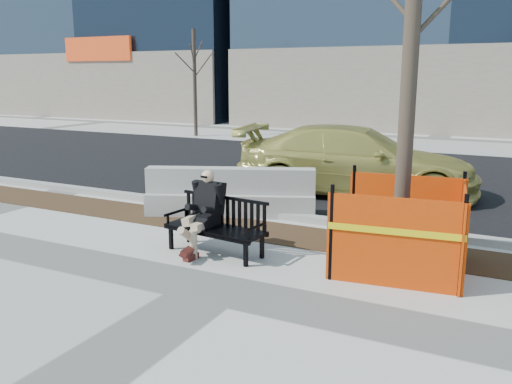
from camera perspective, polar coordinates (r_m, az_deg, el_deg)
ground at (r=7.10m, az=-4.49°, el=-10.13°), size 120.00×120.00×0.00m
mulch_strip at (r=9.28m, az=3.87°, el=-4.60°), size 40.00×1.20×0.02m
asphalt_street at (r=15.04m, az=13.13°, el=1.68°), size 60.00×10.40×0.01m
curb at (r=10.12m, az=5.97°, el=-2.89°), size 60.00×0.25×0.12m
bench at (r=8.39m, az=-4.32°, el=-6.52°), size 1.71×0.78×0.88m
seated_man at (r=8.56m, az=-5.35°, el=-6.15°), size 0.65×0.97×1.28m
tree_fence at (r=8.08m, az=14.82°, el=-7.66°), size 2.90×2.90×6.55m
sedan at (r=12.64m, az=10.42°, el=-0.22°), size 5.69×3.04×1.57m
jersey_barrier_left at (r=10.64m, az=-2.70°, el=-2.40°), size 3.29×1.88×0.94m
far_tree_left at (r=24.51m, az=-6.38°, el=5.95°), size 2.40×2.40×5.01m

